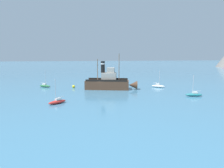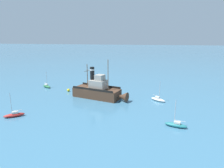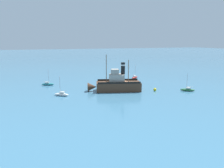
{
  "view_description": "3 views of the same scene",
  "coord_description": "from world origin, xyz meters",
  "px_view_note": "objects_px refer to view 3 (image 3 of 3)",
  "views": [
    {
      "loc": [
        53.89,
        -8.16,
        9.31
      ],
      "look_at": [
        1.24,
        2.73,
        1.65
      ],
      "focal_mm": 32.0,
      "sensor_mm": 36.0,
      "label": 1
    },
    {
      "loc": [
        46.76,
        14.44,
        15.46
      ],
      "look_at": [
        -2.8,
        5.31,
        3.18
      ],
      "focal_mm": 32.0,
      "sensor_mm": 36.0,
      "label": 2
    },
    {
      "loc": [
        -50.02,
        22.15,
        13.41
      ],
      "look_at": [
        -2.15,
        4.2,
        2.38
      ],
      "focal_mm": 32.0,
      "sensor_mm": 36.0,
      "label": 3
    }
  ],
  "objects_px": {
    "mooring_buoy": "(155,89)",
    "sailboat_white": "(62,94)",
    "sailboat_red": "(135,77)",
    "sailboat_teal": "(48,84)",
    "old_tugboat": "(116,84)",
    "sailboat_green": "(188,90)"
  },
  "relations": [
    {
      "from": "sailboat_red",
      "to": "mooring_buoy",
      "type": "relative_size",
      "value": 5.88
    },
    {
      "from": "old_tugboat",
      "to": "sailboat_white",
      "type": "distance_m",
      "value": 14.81
    },
    {
      "from": "sailboat_green",
      "to": "sailboat_red",
      "type": "height_order",
      "value": "same"
    },
    {
      "from": "old_tugboat",
      "to": "sailboat_green",
      "type": "xyz_separation_m",
      "value": [
        -7.2,
        -18.2,
        -1.4
      ]
    },
    {
      "from": "old_tugboat",
      "to": "sailboat_green",
      "type": "relative_size",
      "value": 3.01
    },
    {
      "from": "old_tugboat",
      "to": "sailboat_teal",
      "type": "height_order",
      "value": "old_tugboat"
    },
    {
      "from": "sailboat_red",
      "to": "mooring_buoy",
      "type": "height_order",
      "value": "sailboat_red"
    },
    {
      "from": "sailboat_green",
      "to": "sailboat_red",
      "type": "xyz_separation_m",
      "value": [
        22.12,
        4.94,
        0.0
      ]
    },
    {
      "from": "old_tugboat",
      "to": "sailboat_red",
      "type": "xyz_separation_m",
      "value": [
        14.92,
        -13.25,
        -1.4
      ]
    },
    {
      "from": "old_tugboat",
      "to": "sailboat_red",
      "type": "bearing_deg",
      "value": -41.61
    },
    {
      "from": "sailboat_green",
      "to": "mooring_buoy",
      "type": "distance_m",
      "value": 8.94
    },
    {
      "from": "sailboat_red",
      "to": "sailboat_white",
      "type": "relative_size",
      "value": 1.0
    },
    {
      "from": "mooring_buoy",
      "to": "sailboat_white",
      "type": "bearing_deg",
      "value": 80.9
    },
    {
      "from": "old_tugboat",
      "to": "sailboat_teal",
      "type": "xyz_separation_m",
      "value": [
        13.85,
        17.25,
        -1.4
      ]
    },
    {
      "from": "sailboat_green",
      "to": "mooring_buoy",
      "type": "relative_size",
      "value": 5.88
    },
    {
      "from": "sailboat_green",
      "to": "mooring_buoy",
      "type": "xyz_separation_m",
      "value": [
        3.2,
        8.35,
        -0.01
      ]
    },
    {
      "from": "sailboat_white",
      "to": "mooring_buoy",
      "type": "bearing_deg",
      "value": -99.1
    },
    {
      "from": "sailboat_red",
      "to": "sailboat_white",
      "type": "distance_m",
      "value": 31.75
    },
    {
      "from": "mooring_buoy",
      "to": "old_tugboat",
      "type": "bearing_deg",
      "value": 67.9
    },
    {
      "from": "sailboat_teal",
      "to": "mooring_buoy",
      "type": "relative_size",
      "value": 5.88
    },
    {
      "from": "sailboat_teal",
      "to": "sailboat_white",
      "type": "distance_m",
      "value": 14.13
    },
    {
      "from": "sailboat_teal",
      "to": "mooring_buoy",
      "type": "height_order",
      "value": "sailboat_teal"
    }
  ]
}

